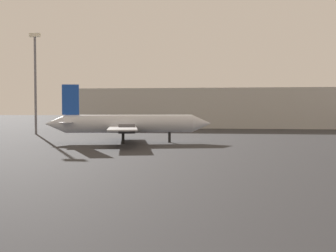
{
  "coord_description": "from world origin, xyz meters",
  "views": [
    {
      "loc": [
        -0.29,
        -11.71,
        5.69
      ],
      "look_at": [
        -6.21,
        31.06,
        3.88
      ],
      "focal_mm": 46.98,
      "sensor_mm": 36.0,
      "label": 1
    }
  ],
  "objects": [
    {
      "name": "light_mast_left",
      "position": [
        -41.3,
        77.64,
        12.05
      ],
      "size": [
        2.4,
        0.5,
        21.53
      ],
      "color": "slate",
      "rests_on": "ground_plane"
    },
    {
      "name": "terminal_building",
      "position": [
        -3.04,
        117.39,
        5.52
      ],
      "size": [
        85.82,
        20.53,
        11.03
      ],
      "primitive_type": "cube",
      "color": "#B7B7B2",
      "rests_on": "ground_plane"
    },
    {
      "name": "airplane_distant",
      "position": [
        -16.43,
        57.43,
        3.07
      ],
      "size": [
        26.6,
        25.76,
        9.35
      ],
      "rotation": [
        0.0,
        0.0,
        0.23
      ],
      "color": "silver",
      "rests_on": "ground_plane"
    }
  ]
}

